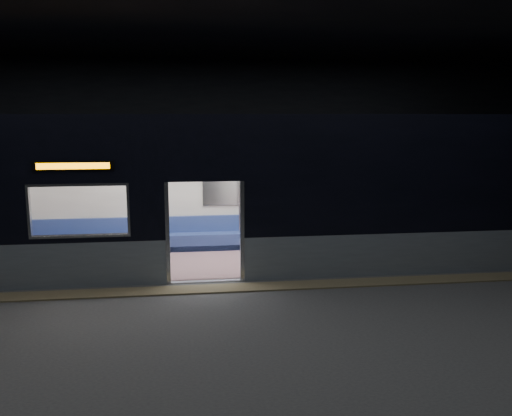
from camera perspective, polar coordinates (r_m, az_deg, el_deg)
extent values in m
cube|color=#47494C|center=(10.10, -5.04, -9.58)|extent=(24.00, 14.00, 0.01)
cube|color=black|center=(9.67, -5.50, 19.53)|extent=(24.00, 14.00, 0.04)
cube|color=black|center=(16.53, -6.26, 6.83)|extent=(24.00, 0.04, 5.00)
cube|color=black|center=(2.70, 0.89, -8.26)|extent=(24.00, 0.04, 5.00)
cube|color=#8C7F59|center=(10.61, -5.17, -8.49)|extent=(22.80, 0.50, 0.03)
cube|color=#85919F|center=(12.15, 18.26, -4.46)|extent=(8.30, 0.12, 0.90)
cube|color=black|center=(11.87, 18.67, 3.05)|extent=(8.30, 0.12, 2.30)
cube|color=black|center=(10.61, -5.51, 5.90)|extent=(1.40, 0.12, 1.15)
cube|color=#B7BABC|center=(10.84, -9.29, -2.66)|extent=(0.08, 0.14, 2.05)
cube|color=#B7BABC|center=(10.89, -1.47, -2.47)|extent=(0.08, 0.14, 2.05)
cube|color=black|center=(10.75, -18.68, 4.22)|extent=(1.50, 0.04, 0.18)
cube|color=orange|center=(10.74, -18.68, 4.22)|extent=(1.34, 0.03, 0.12)
cube|color=beige|center=(13.58, -5.89, 2.39)|extent=(18.00, 0.12, 3.20)
cube|color=black|center=(12.03, -5.82, 9.45)|extent=(18.00, 3.00, 0.15)
cube|color=#7F5C60|center=(12.48, -5.56, -5.67)|extent=(17.76, 2.76, 0.04)
cube|color=beige|center=(12.07, -5.74, 5.05)|extent=(17.76, 2.76, 0.10)
cube|color=navy|center=(13.51, -5.74, -3.49)|extent=(11.00, 0.48, 0.41)
cube|color=navy|center=(13.60, -5.80, -1.65)|extent=(11.00, 0.10, 0.40)
cube|color=gray|center=(11.73, -21.80, -6.21)|extent=(4.40, 0.48, 0.41)
cube|color=gray|center=(11.94, 10.73, -5.39)|extent=(4.40, 0.48, 0.41)
cylinder|color=silver|center=(11.12, -10.34, -1.61)|extent=(0.04, 0.04, 2.26)
cylinder|color=silver|center=(13.34, -9.89, 0.30)|extent=(0.04, 0.04, 2.26)
cylinder|color=silver|center=(11.18, -0.57, -1.38)|extent=(0.04, 0.04, 2.26)
cylinder|color=silver|center=(13.39, -1.75, 0.48)|extent=(0.04, 0.04, 2.26)
cylinder|color=silver|center=(13.18, -5.86, 3.70)|extent=(11.00, 0.03, 0.03)
cube|color=black|center=(14.16, 13.54, -1.93)|extent=(0.16, 0.45, 0.15)
cube|color=black|center=(14.23, 14.30, -1.91)|extent=(0.16, 0.45, 0.15)
cylinder|color=black|center=(14.03, 13.79, -3.19)|extent=(0.11, 0.11, 0.43)
cylinder|color=black|center=(14.10, 14.56, -3.15)|extent=(0.11, 0.11, 0.43)
cube|color=#D95B7E|center=(14.36, 13.65, -1.70)|extent=(0.38, 0.21, 0.19)
cylinder|color=#D95B7E|center=(14.33, 13.66, -0.35)|extent=(0.42, 0.42, 0.50)
sphere|color=tan|center=(14.25, 13.75, 1.04)|extent=(0.20, 0.20, 0.20)
sphere|color=black|center=(14.28, 13.70, 1.22)|extent=(0.21, 0.21, 0.21)
cube|color=black|center=(14.09, 13.95, -1.39)|extent=(0.33, 0.30, 0.14)
cube|color=white|center=(13.54, -3.16, 1.96)|extent=(1.06, 0.03, 0.69)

